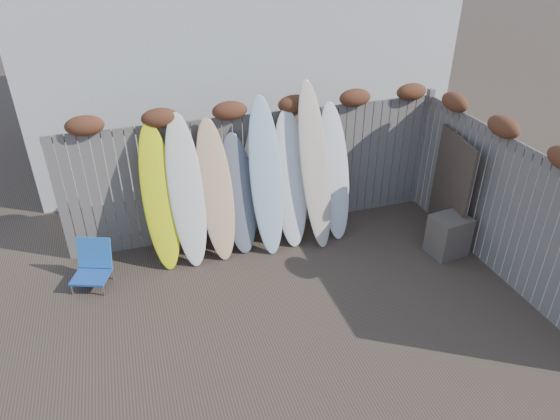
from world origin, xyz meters
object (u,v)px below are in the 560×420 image
object	(u,v)px
beach_chair	(93,265)
surfboard_0	(160,198)
wooden_crate	(449,235)
lattice_panel	(451,188)

from	to	relation	value
beach_chair	surfboard_0	xyz separation A→B (m)	(1.05, 0.28, 0.75)
wooden_crate	surfboard_0	distance (m)	4.39
lattice_panel	beach_chair	bearing A→B (deg)	-174.46
beach_chair	wooden_crate	size ratio (longest dim) A/B	1.04
lattice_panel	surfboard_0	distance (m)	4.47
lattice_panel	wooden_crate	bearing A→B (deg)	-108.10
beach_chair	wooden_crate	world-z (taller)	beach_chair
beach_chair	surfboard_0	size ratio (longest dim) A/B	0.30
wooden_crate	lattice_panel	distance (m)	0.76
wooden_crate	surfboard_0	bearing A→B (deg)	164.18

